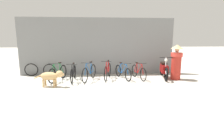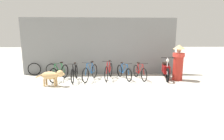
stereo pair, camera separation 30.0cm
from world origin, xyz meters
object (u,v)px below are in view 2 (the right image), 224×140
object	(u,v)px
bicycle_5	(140,72)
spare_tire_right	(34,69)
stray_dog	(52,76)
bicycle_4	(124,72)
bicycle_1	(74,73)
spare_tire_left	(52,69)
bicycle_2	(90,72)
bicycle_0	(59,73)
motorcycle	(166,70)
bicycle_3	(109,71)
person_in_robes	(178,62)

from	to	relation	value
bicycle_5	spare_tire_right	size ratio (longest dim) A/B	2.35
stray_dog	bicycle_4	bearing A→B (deg)	29.28
bicycle_1	spare_tire_left	size ratio (longest dim) A/B	2.73
bicycle_2	bicycle_5	size ratio (longest dim) A/B	1.06
bicycle_0	bicycle_1	world-z (taller)	bicycle_0
bicycle_5	motorcycle	xyz separation A→B (m)	(1.27, 0.07, 0.10)
spare_tire_left	bicycle_5	bearing A→B (deg)	-13.53
motorcycle	bicycle_3	bearing A→B (deg)	-79.37
bicycle_5	motorcycle	world-z (taller)	motorcycle
motorcycle	bicycle_2	bearing A→B (deg)	-75.83
bicycle_4	person_in_robes	xyz separation A→B (m)	(2.47, -0.30, 0.54)
bicycle_4	bicycle_3	bearing A→B (deg)	-112.71
bicycle_1	bicycle_0	bearing A→B (deg)	-98.72
bicycle_2	motorcycle	size ratio (longest dim) A/B	0.87
bicycle_2	bicycle_4	world-z (taller)	bicycle_2
spare_tire_right	spare_tire_left	bearing A→B (deg)	0.44
bicycle_0	bicycle_3	size ratio (longest dim) A/B	0.96
bicycle_0	bicycle_4	distance (m)	3.02
bicycle_0	bicycle_2	xyz separation A→B (m)	(1.43, -0.04, 0.01)
stray_dog	person_in_robes	distance (m)	5.58
bicycle_3	person_in_robes	world-z (taller)	person_in_robes
stray_dog	spare_tire_left	bearing A→B (deg)	115.97
bicycle_2	spare_tire_right	xyz separation A→B (m)	(-3.00, 1.13, -0.03)
bicycle_3	spare_tire_right	distance (m)	3.97
bicycle_2	person_in_robes	world-z (taller)	person_in_robes
stray_dog	bicycle_2	bearing A→B (deg)	43.16
bicycle_0	spare_tire_right	size ratio (longest dim) A/B	2.46
bicycle_5	spare_tire_right	distance (m)	5.43
bicycle_3	motorcycle	distance (m)	2.74
bicycle_1	spare_tire_left	distance (m)	1.83
bicycle_4	stray_dog	distance (m)	3.24
person_in_robes	bicycle_4	bearing A→B (deg)	20.43
bicycle_2	bicycle_3	xyz separation A→B (m)	(0.86, 0.20, 0.01)
person_in_robes	spare_tire_right	world-z (taller)	person_in_robes
bicycle_0	person_in_robes	distance (m)	5.51
bicycle_1	person_in_robes	xyz separation A→B (m)	(4.77, -0.10, 0.52)
stray_dog	spare_tire_left	size ratio (longest dim) A/B	2.04
stray_dog	spare_tire_right	distance (m)	2.62
person_in_robes	bicycle_0	bearing A→B (deg)	25.19
bicycle_1	spare_tire_right	distance (m)	2.57
bicycle_1	stray_dog	bearing A→B (deg)	-38.60
bicycle_3	bicycle_4	xyz separation A→B (m)	(0.72, -0.06, -0.04)
bicycle_4	bicycle_2	bearing A→B (deg)	-102.67
bicycle_1	spare_tire_right	size ratio (longest dim) A/B	2.54
spare_tire_left	stray_dog	bearing A→B (deg)	-73.01
bicycle_0	person_in_robes	xyz separation A→B (m)	(5.48, -0.21, 0.52)
bicycle_5	bicycle_0	bearing A→B (deg)	-101.49
bicycle_5	spare_tire_left	distance (m)	4.56
bicycle_0	bicycle_4	bearing A→B (deg)	108.16
bicycle_4	bicycle_5	size ratio (longest dim) A/B	1.05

